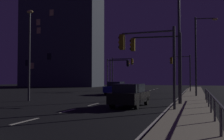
{
  "coord_description": "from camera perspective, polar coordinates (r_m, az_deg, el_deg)",
  "views": [
    {
      "loc": [
        7.34,
        -4.72,
        1.91
      ],
      "look_at": [
        -0.21,
        18.02,
        2.74
      ],
      "focal_mm": 41.1,
      "sensor_mm": 36.0,
      "label": 1
    }
  ],
  "objects": [
    {
      "name": "lane_markings_center",
      "position": [
        26.82,
        2.45,
        -6.05
      ],
      "size": [
        0.14,
        50.0,
        0.01
      ],
      "color": "silver",
      "rests_on": "ground"
    },
    {
      "name": "traffic_light_far_right",
      "position": [
        39.98,
        1.15,
        0.38
      ],
      "size": [
        3.63,
        0.52,
        5.06
      ],
      "color": "#4C4C51",
      "rests_on": "ground"
    },
    {
      "name": "sidewalk_right",
      "position": [
        22.3,
        17.51,
        -6.62
      ],
      "size": [
        2.38,
        77.0,
        0.14
      ],
      "primitive_type": "cube",
      "color": "gray",
      "rests_on": "ground"
    },
    {
      "name": "street_lamp_mid_block",
      "position": [
        23.18,
        -17.92,
        4.66
      ],
      "size": [
        1.25,
        1.43,
        7.65
      ],
      "color": "#38383D",
      "rests_on": "ground"
    },
    {
      "name": "street_lamp_median",
      "position": [
        19.51,
        14.64,
        7.6
      ],
      "size": [
        0.57,
        1.84,
        8.47
      ],
      "color": "#38383D",
      "rests_on": "sidewalk_right"
    },
    {
      "name": "car",
      "position": [
        17.69,
        4.04,
        -5.5
      ],
      "size": [
        1.98,
        4.46,
        1.57
      ],
      "color": "black",
      "rests_on": "ground"
    },
    {
      "name": "building_distant",
      "position": [
        67.31,
        -11.21,
        6.45
      ],
      "size": [
        20.41,
        8.12,
        23.5
      ],
      "color": "#3D424C",
      "rests_on": "ground"
    },
    {
      "name": "barrier_fence",
      "position": [
        13.01,
        21.47,
        -6.4
      ],
      "size": [
        0.09,
        20.54,
        0.98
      ],
      "color": "#59595E",
      "rests_on": "sidewalk_right"
    },
    {
      "name": "traffic_light_overhead_east",
      "position": [
        19.03,
        10.05,
        3.52
      ],
      "size": [
        3.73,
        0.67,
        5.09
      ],
      "color": "#38383D",
      "rests_on": "sidewalk_right"
    },
    {
      "name": "traffic_light_mid_right",
      "position": [
        42.13,
        1.39,
        0.44
      ],
      "size": [
        3.33,
        0.35,
        5.28
      ],
      "color": "#2D3033",
      "rests_on": "ground"
    },
    {
      "name": "ground_plane",
      "position": [
        23.48,
        0.1,
        -6.65
      ],
      "size": [
        112.0,
        112.0,
        0.0
      ],
      "primitive_type": "plane",
      "color": "black",
      "rests_on": "ground"
    },
    {
      "name": "car_oncoming",
      "position": [
        31.4,
        0.83,
        -3.97
      ],
      "size": [
        1.94,
        4.45,
        1.57
      ],
      "color": "navy",
      "rests_on": "ground"
    },
    {
      "name": "traffic_light_near_right",
      "position": [
        42.37,
        2.1,
        0.64
      ],
      "size": [
        3.74,
        0.37,
        5.49
      ],
      "color": "#38383D",
      "rests_on": "ground"
    },
    {
      "name": "traffic_light_mid_left",
      "position": [
        15.69,
        7.98,
        4.04
      ],
      "size": [
        3.52,
        0.35,
        4.85
      ],
      "color": "#38383D",
      "rests_on": "sidewalk_right"
    },
    {
      "name": "street_lamp_across_street",
      "position": [
        28.4,
        18.8,
        4.48
      ],
      "size": [
        2.31,
        0.62,
        8.25
      ],
      "color": "#2D3033",
      "rests_on": "sidewalk_right"
    },
    {
      "name": "lane_edge_line",
      "position": [
        27.35,
        14.64,
        -5.91
      ],
      "size": [
        0.14,
        53.0,
        0.01
      ],
      "color": "silver",
      "rests_on": "ground"
    },
    {
      "name": "traffic_light_near_left",
      "position": [
        37.99,
        15.15,
        0.86
      ],
      "size": [
        2.91,
        0.34,
        5.2
      ],
      "color": "#2D3033",
      "rests_on": "sidewalk_right"
    }
  ]
}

